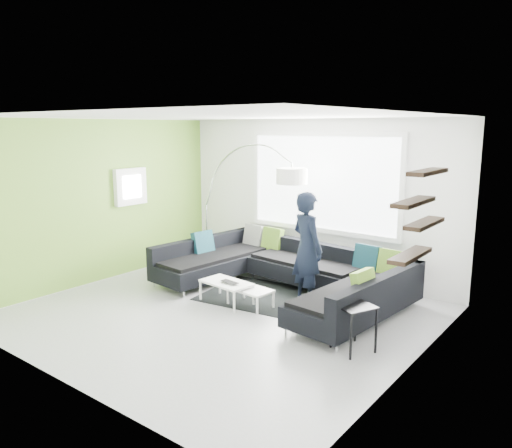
% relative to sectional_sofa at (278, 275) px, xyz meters
% --- Properties ---
extents(ground, '(5.50, 5.50, 0.00)m').
position_rel_sectional_sofa_xyz_m(ground, '(-0.20, -1.12, -0.36)').
color(ground, gray).
rests_on(ground, ground).
extents(room_shell, '(5.54, 5.04, 2.82)m').
position_rel_sectional_sofa_xyz_m(room_shell, '(-0.17, -0.91, 1.45)').
color(room_shell, white).
rests_on(room_shell, ground).
extents(sectional_sofa, '(3.98, 2.69, 0.81)m').
position_rel_sectional_sofa_xyz_m(sectional_sofa, '(0.00, 0.00, 0.00)').
color(sectional_sofa, black).
rests_on(sectional_sofa, ground).
extents(rug, '(2.18, 1.71, 0.01)m').
position_rel_sectional_sofa_xyz_m(rug, '(-0.10, -0.12, -0.35)').
color(rug, black).
rests_on(rug, ground).
extents(coffee_table, '(1.08, 0.70, 0.34)m').
position_rel_sectional_sofa_xyz_m(coffee_table, '(-0.26, -0.68, -0.19)').
color(coffee_table, silver).
rests_on(coffee_table, ground).
extents(arc_lamp, '(2.24, 0.77, 2.38)m').
position_rel_sectional_sofa_xyz_m(arc_lamp, '(-2.10, 0.62, 0.83)').
color(arc_lamp, white).
rests_on(arc_lamp, ground).
extents(side_table, '(0.55, 0.55, 0.57)m').
position_rel_sectional_sofa_xyz_m(side_table, '(1.85, -1.05, -0.07)').
color(side_table, black).
rests_on(side_table, ground).
extents(person, '(0.93, 0.87, 1.72)m').
position_rel_sectional_sofa_xyz_m(person, '(0.52, 0.02, 0.50)').
color(person, black).
rests_on(person, ground).
extents(laptop, '(0.36, 0.28, 0.02)m').
position_rel_sectional_sofa_xyz_m(laptop, '(-0.37, -0.79, -0.01)').
color(laptop, black).
rests_on(laptop, coffee_table).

